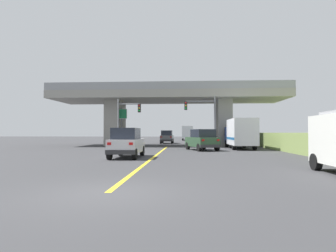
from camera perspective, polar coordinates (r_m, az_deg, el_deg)
ground at (r=37.39m, az=0.10°, el=-3.92°), size 160.00×160.00×0.00m
overpass_bridge at (r=37.53m, az=0.10°, el=4.25°), size 29.41×8.14×7.69m
lane_divider_stripe at (r=21.42m, az=-2.46°, el=-5.88°), size 0.20×26.26×0.01m
suv_lead at (r=19.87m, az=-8.17°, el=-3.32°), size 1.87×4.31×2.02m
suv_crossing at (r=27.84m, az=6.77°, el=-2.73°), size 3.25×4.66×2.02m
box_truck at (r=31.06m, az=14.12°, el=-1.41°), size 2.33×7.21×3.10m
sedan_oncoming at (r=45.25m, az=-0.19°, el=-2.17°), size 1.93×4.64×2.02m
traffic_signal_nearside at (r=32.38m, az=7.29°, el=2.32°), size 3.51×0.36×5.80m
traffic_signal_farside at (r=33.27m, az=-8.39°, el=1.88°), size 2.70×0.36×5.56m
highway_sign at (r=36.66m, az=-9.17°, el=1.53°), size 1.37×0.17×4.84m
semi_truck_distant at (r=63.35m, az=3.86°, el=-1.37°), size 2.33×7.36×3.05m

